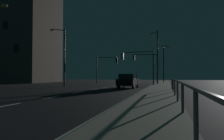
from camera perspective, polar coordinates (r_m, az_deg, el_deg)
ground_plane at (r=21.62m, az=-4.44°, el=-5.17°), size 112.00×112.00×0.00m
sidewalk_right at (r=20.48m, az=12.59°, el=-5.14°), size 2.60×77.00×0.14m
lane_markings_center at (r=24.95m, az=-1.84°, el=-4.69°), size 0.14×50.00×0.01m
lane_edge_line at (r=25.56m, az=9.44°, el=-4.60°), size 0.14×53.00×0.01m
car at (r=23.66m, az=4.47°, el=-2.88°), size 1.97×4.46×1.57m
traffic_light_far_left at (r=29.73m, az=6.98°, el=2.69°), size 4.70×0.80×4.80m
traffic_light_far_center at (r=38.59m, az=-1.58°, el=1.61°), size 4.02×0.53×4.99m
traffic_light_mid_left at (r=38.27m, az=9.22°, el=2.21°), size 4.40×0.55×5.30m
street_lamp_across_street at (r=41.22m, az=13.95°, el=2.71°), size 1.26×1.60×7.13m
street_lamp_mid_block at (r=32.60m, az=11.88°, el=4.61°), size 1.32×1.15×8.01m
street_lamp_far_end at (r=27.68m, az=-13.27°, el=4.76°), size 1.58×1.37×7.33m
barrier_fence at (r=10.48m, az=17.20°, el=-4.02°), size 0.09×19.14×0.98m
building_distant at (r=54.64m, az=-26.42°, el=13.22°), size 21.56×11.85×30.40m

